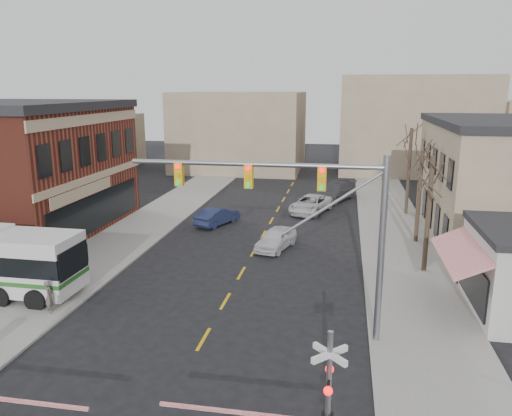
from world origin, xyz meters
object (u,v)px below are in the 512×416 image
(traffic_signal_mast, at_px, (311,208))
(car_a, at_px, (276,238))
(car_b, at_px, (217,216))
(pedestrian_near, at_px, (49,297))
(rr_crossing_east, at_px, (313,395))
(car_c, at_px, (311,204))
(pedestrian_far, at_px, (65,263))
(car_d, at_px, (334,192))

(traffic_signal_mast, height_order, car_a, traffic_signal_mast)
(traffic_signal_mast, distance_m, car_b, 19.66)
(traffic_signal_mast, height_order, pedestrian_near, traffic_signal_mast)
(rr_crossing_east, bearing_deg, pedestrian_near, 151.06)
(car_b, height_order, car_c, car_c)
(car_c, bearing_deg, car_b, -126.23)
(traffic_signal_mast, height_order, pedestrian_far, traffic_signal_mast)
(traffic_signal_mast, bearing_deg, rr_crossing_east, -84.74)
(rr_crossing_east, distance_m, car_b, 25.87)
(traffic_signal_mast, height_order, car_c, traffic_signal_mast)
(pedestrian_near, bearing_deg, car_d, -45.72)
(pedestrian_near, height_order, pedestrian_far, pedestrian_far)
(traffic_signal_mast, bearing_deg, pedestrian_near, -179.82)
(traffic_signal_mast, xyz_separation_m, pedestrian_far, (-13.80, 3.93, -4.70))
(car_d, bearing_deg, pedestrian_far, -96.97)
(rr_crossing_east, relative_size, car_c, 1.05)
(pedestrian_near, xyz_separation_m, pedestrian_far, (-1.55, 3.97, 0.15))
(car_c, height_order, car_d, car_d)
(traffic_signal_mast, bearing_deg, pedestrian_far, 164.08)
(traffic_signal_mast, xyz_separation_m, car_c, (-1.46, 22.21, -5.03))
(car_c, distance_m, pedestrian_near, 24.73)
(car_a, relative_size, car_c, 0.79)
(car_a, relative_size, pedestrian_far, 2.22)
(traffic_signal_mast, bearing_deg, car_d, 89.07)
(pedestrian_far, bearing_deg, car_c, 3.28)
(car_d, bearing_deg, car_a, -78.35)
(traffic_signal_mast, distance_m, car_a, 13.20)
(car_c, bearing_deg, rr_crossing_east, -68.78)
(car_d, distance_m, pedestrian_near, 30.26)
(rr_crossing_east, xyz_separation_m, car_c, (-2.12, 29.39, -1.23))
(pedestrian_far, bearing_deg, rr_crossing_east, -90.24)
(car_a, xyz_separation_m, pedestrian_near, (-9.20, -11.85, 0.20))
(traffic_signal_mast, relative_size, car_a, 2.53)
(pedestrian_near, bearing_deg, car_b, -33.51)
(traffic_signal_mast, bearing_deg, car_c, 93.76)
(car_a, xyz_separation_m, pedestrian_far, (-10.75, -7.88, 0.35))
(car_b, distance_m, pedestrian_far, 14.13)
(car_a, bearing_deg, car_c, 96.72)
(pedestrian_near, relative_size, pedestrian_far, 0.84)
(car_c, distance_m, car_d, 5.56)
(car_d, bearing_deg, traffic_signal_mast, -66.68)
(rr_crossing_east, height_order, car_d, rr_crossing_east)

